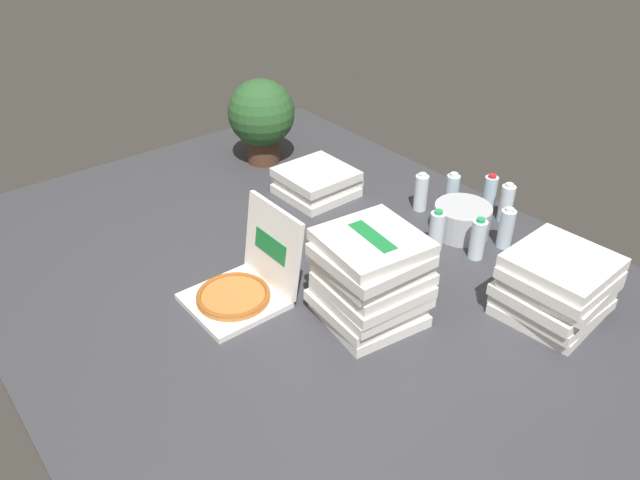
{
  "coord_description": "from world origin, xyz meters",
  "views": [
    {
      "loc": [
        1.73,
        -1.3,
        1.59
      ],
      "look_at": [
        -0.01,
        0.1,
        0.14
      ],
      "focal_mm": 34.64,
      "sensor_mm": 36.0,
      "label": 1
    }
  ],
  "objects": [
    {
      "name": "water_bottle_0",
      "position": [
        -0.09,
        0.82,
        0.1
      ],
      "size": [
        0.07,
        0.07,
        0.2
      ],
      "color": "white",
      "rests_on": "ground_plane"
    },
    {
      "name": "pizza_stack_left_far",
      "position": [
        0.38,
        0.04,
        0.19
      ],
      "size": [
        0.4,
        0.4,
        0.38
      ],
      "color": "white",
      "rests_on": "ground_plane"
    },
    {
      "name": "ice_bucket",
      "position": [
        0.2,
        0.8,
        0.07
      ],
      "size": [
        0.27,
        0.27,
        0.15
      ],
      "primitive_type": "cylinder",
      "color": "#B7BABF",
      "rests_on": "ground_plane"
    },
    {
      "name": "open_pizza_box",
      "position": [
        -0.03,
        -0.28,
        0.08
      ],
      "size": [
        0.35,
        0.41,
        0.37
      ],
      "color": "white",
      "rests_on": "ground_plane"
    },
    {
      "name": "pizza_stack_center_far",
      "position": [
        0.82,
        0.6,
        0.14
      ],
      "size": [
        0.4,
        0.39,
        0.28
      ],
      "color": "white",
      "rests_on": "ground_plane"
    },
    {
      "name": "water_bottle_3",
      "position": [
        0.37,
        0.69,
        0.1
      ],
      "size": [
        0.07,
        0.07,
        0.2
      ],
      "color": "white",
      "rests_on": "ground_plane"
    },
    {
      "name": "water_bottle_5",
      "position": [
        0.4,
        0.87,
        0.1
      ],
      "size": [
        0.07,
        0.07,
        0.2
      ],
      "color": "silver",
      "rests_on": "ground_plane"
    },
    {
      "name": "potted_plant",
      "position": [
        -1.05,
        0.51,
        0.28
      ],
      "size": [
        0.38,
        0.38,
        0.49
      ],
      "color": "#513323",
      "rests_on": "ground_plane"
    },
    {
      "name": "water_bottle_2",
      "position": [
        0.25,
        1.06,
        0.1
      ],
      "size": [
        0.07,
        0.07,
        0.2
      ],
      "color": "white",
      "rests_on": "ground_plane"
    },
    {
      "name": "ground_plane",
      "position": [
        0.0,
        0.0,
        -0.01
      ],
      "size": [
        3.2,
        2.4,
        0.02
      ],
      "primitive_type": "cube",
      "color": "#38383D"
    },
    {
      "name": "water_bottle_6",
      "position": [
        0.01,
        0.94,
        0.1
      ],
      "size": [
        0.07,
        0.07,
        0.2
      ],
      "color": "silver",
      "rests_on": "ground_plane"
    },
    {
      "name": "water_bottle_4",
      "position": [
        0.14,
        1.08,
        0.1
      ],
      "size": [
        0.07,
        0.07,
        0.2
      ],
      "color": "silver",
      "rests_on": "ground_plane"
    },
    {
      "name": "water_bottle_1",
      "position": [
        0.21,
        0.6,
        0.1
      ],
      "size": [
        0.07,
        0.07,
        0.2
      ],
      "color": "white",
      "rests_on": "ground_plane"
    },
    {
      "name": "pizza_stack_right_near",
      "position": [
        -0.55,
        0.51,
        0.07
      ],
      "size": [
        0.37,
        0.37,
        0.14
      ],
      "color": "white",
      "rests_on": "ground_plane"
    }
  ]
}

